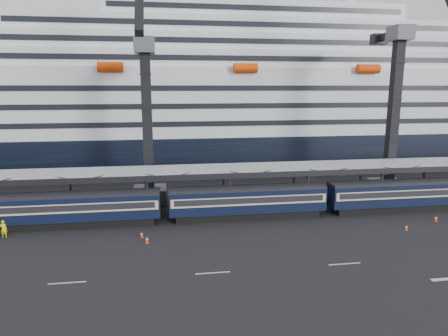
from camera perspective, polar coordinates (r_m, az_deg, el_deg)
The scene contains 11 objects.
ground at distance 42.78m, azimuth 16.99°, elevation -10.56°, with size 260.00×260.00×0.00m, color black.
train at distance 49.34m, azimuth 7.25°, elevation -4.47°, with size 133.05×3.00×4.05m.
canopy at distance 53.72m, azimuth 10.96°, elevation 0.08°, with size 130.00×6.25×5.53m.
cruise_ship at distance 83.35m, azimuth 3.07°, elevation 9.19°, with size 214.09×28.84×34.00m.
crane_dark_near at distance 54.37m, azimuth -10.96°, elevation 7.33°, with size 4.50×17.75×35.08m.
crane_dark_mid at distance 62.51m, azimuth 23.35°, elevation 8.44°, with size 4.50×18.24×39.64m.
worker at distance 48.69m, azimuth -28.98°, elevation -7.62°, with size 0.70×0.46×1.91m, color #EEFF0D.
traffic_cone_b at distance 42.24m, azimuth -10.95°, elevation -9.98°, with size 0.39×0.39×0.78m.
traffic_cone_c at distance 43.84m, azimuth -11.69°, elevation -9.27°, with size 0.34×0.34×0.67m.
traffic_cone_d at distance 49.35m, azimuth 24.61°, elevation -7.71°, with size 0.35×0.35×0.70m.
traffic_cone_e at distance 54.08m, azimuth 28.01°, elevation -6.35°, with size 0.38×0.38×0.75m.
Camera 1 is at (-17.76, -35.60, 15.72)m, focal length 32.00 mm.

